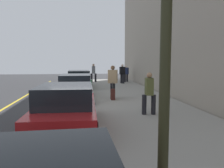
{
  "coord_description": "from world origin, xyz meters",
  "views": [
    {
      "loc": [
        -12.23,
        -0.63,
        2.24
      ],
      "look_at": [
        -1.7,
        -1.9,
        1.17
      ],
      "focal_mm": 36.38,
      "sensor_mm": 36.0,
      "label": 1
    }
  ],
  "objects": [
    {
      "name": "pedestrian_navy_coat",
      "position": [
        10.38,
        -4.81,
        1.03
      ],
      "size": [
        0.52,
        0.51,
        1.65
      ],
      "color": "black",
      "rests_on": "sidewalk"
    },
    {
      "name": "ground_plane",
      "position": [
        0.0,
        0.0,
        0.0
      ],
      "size": [
        56.0,
        56.0,
        0.0
      ],
      "primitive_type": "plane",
      "color": "#333335"
    },
    {
      "name": "pedestrian_black_coat",
      "position": [
        8.84,
        -4.16,
        1.11
      ],
      "size": [
        0.57,
        0.56,
        1.8
      ],
      "color": "black",
      "rests_on": "sidewalk"
    },
    {
      "name": "pedestrian_grey_coat",
      "position": [
        10.64,
        -1.52,
        1.12
      ],
      "size": [
        0.5,
        0.6,
        1.82
      ],
      "color": "black",
      "rests_on": "sidewalk"
    },
    {
      "name": "snow_bank_curb",
      "position": [
        -5.89,
        -0.7,
        0.11
      ],
      "size": [
        7.33,
        0.56,
        0.22
      ],
      "primitive_type": "cube",
      "color": "white",
      "rests_on": "ground"
    },
    {
      "name": "lane_stripe_centre",
      "position": [
        0.0,
        3.2,
        0.0
      ],
      "size": [
        28.0,
        0.14,
        0.01
      ],
      "primitive_type": "cube",
      "color": "gold",
      "rests_on": "ground"
    },
    {
      "name": "pedestrian_tan_coat",
      "position": [
        0.3,
        -2.19,
        1.14
      ],
      "size": [
        0.59,
        0.57,
        1.85
      ],
      "color": "black",
      "rests_on": "sidewalk"
    },
    {
      "name": "rolling_suitcase",
      "position": [
        -0.12,
        -2.14,
        0.45
      ],
      "size": [
        0.34,
        0.22,
        0.95
      ],
      "color": "#471E19",
      "rests_on": "sidewalk"
    },
    {
      "name": "parked_car_green",
      "position": [
        5.91,
        -0.17,
        0.76
      ],
      "size": [
        4.74,
        2.02,
        1.51
      ],
      "color": "black",
      "rests_on": "ground"
    },
    {
      "name": "pedestrian_olive_coat",
      "position": [
        -3.67,
        -3.13,
        1.03
      ],
      "size": [
        0.47,
        0.54,
        1.66
      ],
      "color": "black",
      "rests_on": "sidewalk"
    },
    {
      "name": "parked_car_red",
      "position": [
        -5.06,
        -0.04,
        0.76
      ],
      "size": [
        4.45,
        1.96,
        1.51
      ],
      "color": "black",
      "rests_on": "ground"
    },
    {
      "name": "parked_car_white",
      "position": [
        0.47,
        -0.13,
        0.76
      ],
      "size": [
        4.23,
        1.93,
        1.51
      ],
      "color": "black",
      "rests_on": "ground"
    },
    {
      "name": "sidewalk",
      "position": [
        0.0,
        -3.3,
        0.07
      ],
      "size": [
        28.0,
        4.6,
        0.15
      ],
      "primitive_type": "cube",
      "color": "gray",
      "rests_on": "ground"
    }
  ]
}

